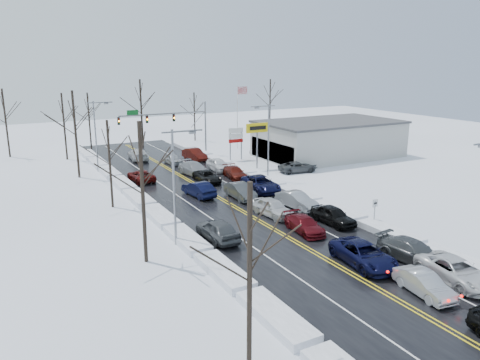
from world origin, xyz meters
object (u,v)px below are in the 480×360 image
traffic_signal_mast (174,120)px  flagpole (238,112)px  oncoming_car_0 (199,196)px  tires_plus_sign (257,131)px  dealership_building (329,139)px

traffic_signal_mast → flagpole: size_ratio=1.33×
traffic_signal_mast → oncoming_car_0: traffic_signal_mast is taller
traffic_signal_mast → tires_plus_sign: bearing=-59.5°
flagpole → tires_plus_sign: bearing=-108.4°
dealership_building → oncoming_car_0: dealership_building is taller
flagpole → oncoming_car_0: bearing=-126.7°
tires_plus_sign → traffic_signal_mast: bearing=120.5°
oncoming_car_0 → flagpole: bearing=-133.0°
tires_plus_sign → flagpole: bearing=71.6°
dealership_building → flagpole: bearing=126.3°
dealership_building → tires_plus_sign: bearing=-171.5°
tires_plus_sign → flagpole: 14.79m
tires_plus_sign → flagpole: size_ratio=0.60×
tires_plus_sign → flagpole: flagpole is taller
dealership_building → oncoming_car_0: size_ratio=4.25×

